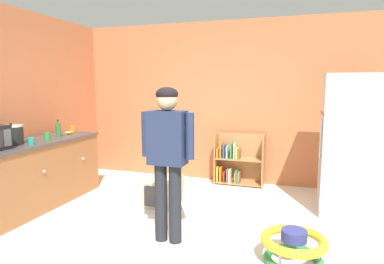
% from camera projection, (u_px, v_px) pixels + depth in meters
% --- Properties ---
extents(ground_plane, '(12.00, 12.00, 0.00)m').
position_uv_depth(ground_plane, '(183.00, 237.00, 3.59)').
color(ground_plane, silver).
rests_on(ground_plane, ground).
extents(back_wall, '(5.20, 0.06, 2.70)m').
position_uv_depth(back_wall, '(229.00, 103.00, 5.59)').
color(back_wall, '#C97045').
rests_on(back_wall, ground).
extents(left_side_wall, '(0.06, 2.99, 2.70)m').
position_uv_depth(left_side_wall, '(36.00, 105.00, 4.97)').
color(left_side_wall, '#C46E45').
rests_on(left_side_wall, ground).
extents(kitchen_counter, '(0.65, 2.41, 0.90)m').
position_uv_depth(kitchen_counter, '(25.00, 178.00, 4.28)').
color(kitchen_counter, '#9A6339').
rests_on(kitchen_counter, ground).
extents(refrigerator, '(0.73, 0.68, 1.78)m').
position_uv_depth(refrigerator, '(350.00, 145.00, 4.19)').
color(refrigerator, '#B7BABF').
rests_on(refrigerator, ground).
extents(bookshelf, '(0.80, 0.28, 0.85)m').
position_uv_depth(bookshelf, '(236.00, 162.00, 5.49)').
color(bookshelf, '#B57F4A').
rests_on(bookshelf, ground).
extents(standing_person, '(0.57, 0.23, 1.62)m').
position_uv_depth(standing_person, '(168.00, 150.00, 3.37)').
color(standing_person, '#24272E').
rests_on(standing_person, ground).
extents(baby_walker, '(0.60, 0.60, 0.32)m').
position_uv_depth(baby_walker, '(294.00, 247.00, 3.04)').
color(baby_walker, '#2B8C4A').
rests_on(baby_walker, ground).
extents(pet_carrier, '(0.42, 0.55, 0.36)m').
position_uv_depth(pet_carrier, '(163.00, 191.00, 4.60)').
color(pet_carrier, beige).
rests_on(pet_carrier, ground).
extents(crock_pot, '(0.28, 0.28, 0.27)m').
position_uv_depth(crock_pot, '(12.00, 135.00, 4.14)').
color(crock_pot, black).
rests_on(crock_pot, kitchen_counter).
extents(banana_bunch, '(0.12, 0.16, 0.04)m').
position_uv_depth(banana_bunch, '(70.00, 132.00, 5.03)').
color(banana_bunch, yellow).
rests_on(banana_bunch, kitchen_counter).
extents(green_glass_bottle, '(0.07, 0.07, 0.25)m').
position_uv_depth(green_glass_bottle, '(58.00, 130.00, 4.77)').
color(green_glass_bottle, '#33753D').
rests_on(green_glass_bottle, kitchen_counter).
extents(orange_cup, '(0.08, 0.08, 0.09)m').
position_uv_depth(orange_cup, '(72.00, 129.00, 5.29)').
color(orange_cup, orange).
rests_on(orange_cup, kitchen_counter).
extents(teal_cup, '(0.08, 0.08, 0.09)m').
position_uv_depth(teal_cup, '(31.00, 141.00, 4.10)').
color(teal_cup, teal).
rests_on(teal_cup, kitchen_counter).
extents(green_cup, '(0.08, 0.08, 0.09)m').
position_uv_depth(green_cup, '(47.00, 136.00, 4.51)').
color(green_cup, green).
rests_on(green_cup, kitchen_counter).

